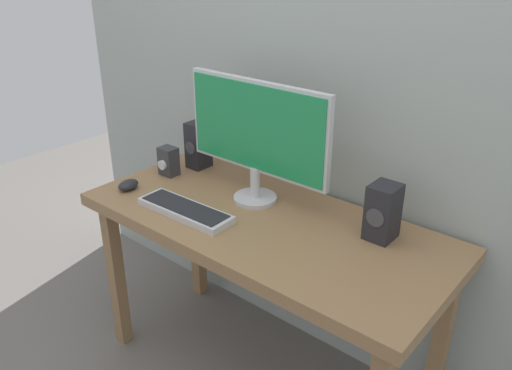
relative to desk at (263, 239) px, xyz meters
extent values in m
cube|color=#936D47|center=(0.00, 0.00, 0.06)|extent=(1.34, 0.60, 0.05)
cube|color=#936D47|center=(-0.60, -0.23, -0.30)|extent=(0.05, 0.05, 0.68)
cube|color=#936D47|center=(-0.60, 0.23, -0.30)|extent=(0.05, 0.05, 0.68)
cube|color=#936D47|center=(0.60, 0.23, -0.30)|extent=(0.05, 0.05, 0.68)
cylinder|color=silver|center=(-0.12, 0.09, 0.09)|extent=(0.16, 0.16, 0.02)
cylinder|color=silver|center=(-0.12, 0.09, 0.16)|extent=(0.04, 0.04, 0.12)
cube|color=silver|center=(-0.12, 0.10, 0.37)|extent=(0.61, 0.02, 0.33)
cube|color=#1E8C4C|center=(-0.12, 0.09, 0.37)|extent=(0.59, 0.01, 0.31)
cube|color=silver|center=(-0.24, -0.15, 0.10)|extent=(0.38, 0.13, 0.03)
cube|color=#232328|center=(-0.24, -0.15, 0.11)|extent=(0.35, 0.11, 0.00)
ellipsoid|color=#232328|center=(-0.56, -0.16, 0.10)|extent=(0.07, 0.09, 0.04)
cube|color=#232328|center=(0.37, 0.15, 0.18)|extent=(0.09, 0.10, 0.19)
cylinder|color=#3F3F44|center=(0.37, 0.10, 0.18)|extent=(0.06, 0.00, 0.06)
cube|color=#232328|center=(-0.51, 0.18, 0.18)|extent=(0.08, 0.09, 0.20)
cylinder|color=#3F3F44|center=(-0.51, 0.14, 0.18)|extent=(0.05, 0.00, 0.05)
cube|color=#333338|center=(-0.54, 0.04, 0.14)|extent=(0.07, 0.06, 0.12)
cylinder|color=silver|center=(-0.54, 0.01, 0.14)|extent=(0.04, 0.01, 0.04)
camera|label=1|loc=(1.01, -1.25, 0.97)|focal=36.61mm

